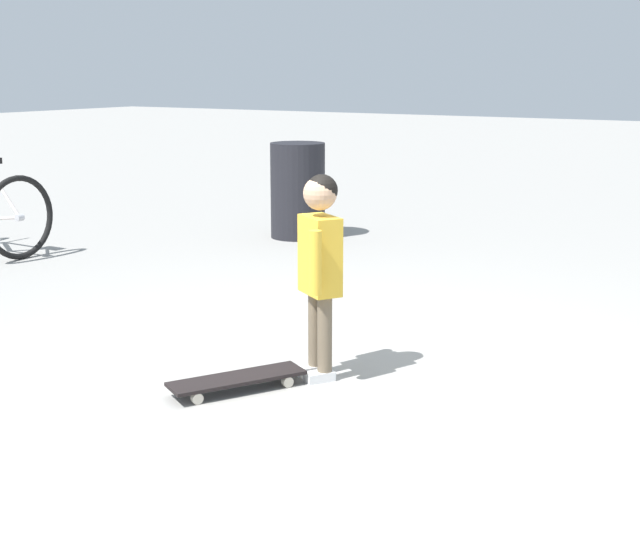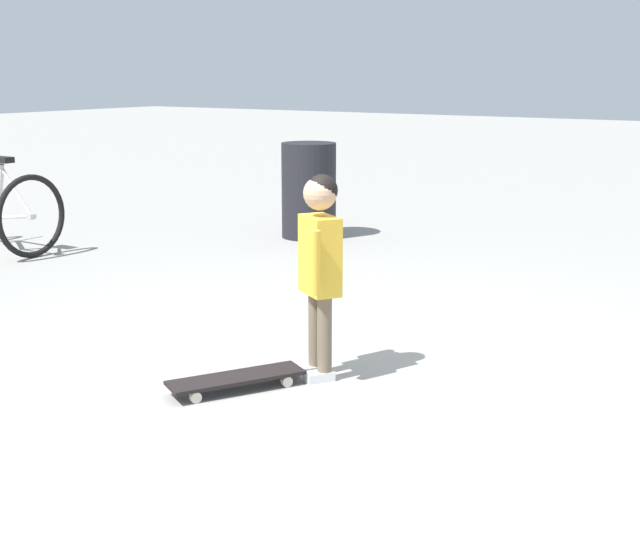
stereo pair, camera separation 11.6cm
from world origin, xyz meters
name	(u,v)px [view 1 (the left image)]	position (x,y,z in m)	size (l,w,h in m)	color
ground_plane	(327,372)	(0.00, 0.00, 0.00)	(50.00, 50.00, 0.00)	gray
child_person	(320,254)	(-0.08, -0.01, 0.66)	(0.36, 0.28, 1.06)	brown
skateboard	(237,379)	(-0.47, 0.24, 0.06)	(0.70, 0.51, 0.07)	black
trash_bin	(298,190)	(3.20, 2.28, 0.45)	(0.52, 0.52, 0.90)	black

